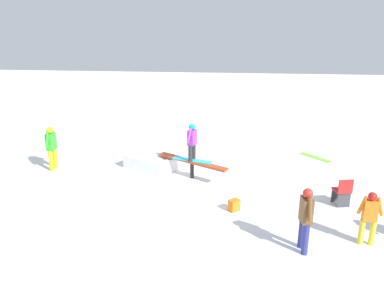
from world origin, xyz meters
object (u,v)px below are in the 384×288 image
(rail_feature, at_px, (192,163))
(loose_snowboard_lime, at_px, (315,157))
(bystander_green, at_px, (52,146))
(backpack_on_snow, at_px, (234,205))
(bystander_brown, at_px, (306,217))
(folding_chair, at_px, (342,192))
(main_rider_on_rail, at_px, (192,143))
(bystander_orange, at_px, (369,216))

(rail_feature, bearing_deg, loose_snowboard_lime, 58.74)
(bystander_green, distance_m, backpack_on_snow, 7.18)
(bystander_brown, bearing_deg, folding_chair, 140.78)
(loose_snowboard_lime, height_order, backpack_on_snow, backpack_on_snow)
(main_rider_on_rail, distance_m, backpack_on_snow, 2.95)
(loose_snowboard_lime, xyz_separation_m, folding_chair, (-0.09, -4.21, 0.40))
(main_rider_on_rail, xyz_separation_m, bystander_brown, (3.11, -4.12, -0.39))
(loose_snowboard_lime, bearing_deg, bystander_green, 61.12)
(bystander_orange, height_order, loose_snowboard_lime, bystander_orange)
(bystander_green, xyz_separation_m, folding_chair, (9.84, -1.83, -0.50))
(backpack_on_snow, bearing_deg, loose_snowboard_lime, 14.71)
(bystander_green, bearing_deg, folding_chair, -96.52)
(bystander_brown, bearing_deg, loose_snowboard_lime, 158.48)
(bystander_orange, xyz_separation_m, backpack_on_snow, (-3.22, 1.38, -0.61))
(main_rider_on_rail, height_order, bystander_green, main_rider_on_rail)
(main_rider_on_rail, relative_size, bystander_brown, 0.89)
(bystander_orange, bearing_deg, loose_snowboard_lime, -86.65)
(bystander_orange, bearing_deg, bystander_green, -17.81)
(bystander_brown, relative_size, loose_snowboard_lime, 1.16)
(rail_feature, distance_m, main_rider_on_rail, 0.74)
(bystander_orange, relative_size, loose_snowboard_lime, 1.00)
(bystander_green, height_order, bystander_orange, bystander_green)
(loose_snowboard_lime, bearing_deg, bystander_orange, 137.28)
(backpack_on_snow, bearing_deg, bystander_brown, -90.04)
(bystander_green, distance_m, folding_chair, 10.03)
(backpack_on_snow, bearing_deg, bystander_orange, -64.93)
(rail_feature, bearing_deg, bystander_brown, -23.12)
(main_rider_on_rail, distance_m, bystander_orange, 5.98)
(rail_feature, bearing_deg, bystander_orange, -8.16)
(main_rider_on_rail, bearing_deg, backpack_on_snow, -38.80)
(bystander_green, xyz_separation_m, backpack_on_snow, (6.68, -2.52, -0.74))
(folding_chair, bearing_deg, bystander_brown, 46.05)
(bystander_brown, bearing_deg, bystander_orange, 97.98)
(rail_feature, height_order, bystander_brown, bystander_brown)
(bystander_green, distance_m, loose_snowboard_lime, 10.26)
(rail_feature, bearing_deg, bystander_green, -152.76)
(rail_feature, height_order, backpack_on_snow, rail_feature)
(folding_chair, bearing_deg, backpack_on_snow, -0.27)
(loose_snowboard_lime, bearing_deg, rail_feature, 76.56)
(bystander_green, bearing_deg, bystander_orange, -107.53)
(bystander_brown, xyz_separation_m, backpack_on_snow, (-1.63, 1.83, -0.73))
(main_rider_on_rail, xyz_separation_m, loose_snowboard_lime, (4.74, 2.62, -1.29))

